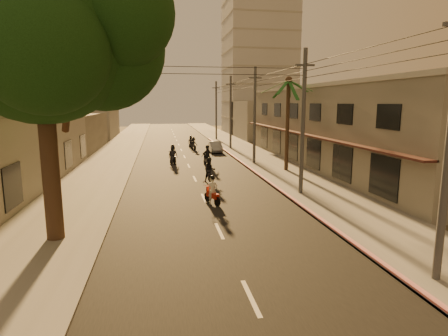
{
  "coord_description": "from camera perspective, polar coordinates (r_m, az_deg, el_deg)",
  "views": [
    {
      "loc": [
        -2.54,
        -14.06,
        5.77
      ],
      "look_at": [
        1.22,
        7.86,
        1.88
      ],
      "focal_mm": 30.0,
      "sensor_mm": 36.0,
      "label": 1
    }
  ],
  "objects": [
    {
      "name": "distant_tower",
      "position": [
        72.94,
        5.26,
        16.37
      ],
      "size": [
        12.1,
        12.1,
        28.0
      ],
      "color": "#B7B5B2",
      "rests_on": "ground"
    },
    {
      "name": "filler_right",
      "position": [
        61.39,
        5.95,
        7.3
      ],
      "size": [
        8.0,
        14.0,
        6.0
      ],
      "primitive_type": "cube",
      "color": "#9B978C",
      "rests_on": "ground"
    },
    {
      "name": "palm_tree",
      "position": [
        31.88,
        9.8,
        12.27
      ],
      "size": [
        5.0,
        5.0,
        8.2
      ],
      "color": "black",
      "rests_on": "ground"
    },
    {
      "name": "scooter_mid_a",
      "position": [
        27.4,
        -2.22,
        -0.45
      ],
      "size": [
        0.9,
        1.89,
        1.86
      ],
      "rotation": [
        0.0,
        0.0,
        -0.03
      ],
      "color": "black",
      "rests_on": "ground"
    },
    {
      "name": "broadleaf_tree",
      "position": [
        16.92,
        -24.85,
        18.25
      ],
      "size": [
        9.6,
        8.7,
        12.1
      ],
      "color": "black",
      "rests_on": "ground"
    },
    {
      "name": "curb_stripe",
      "position": [
        30.58,
        4.9,
        -0.79
      ],
      "size": [
        0.2,
        60.0,
        0.2
      ],
      "primitive_type": "cube",
      "color": "red",
      "rests_on": "ground"
    },
    {
      "name": "scooter_far_a",
      "position": [
        36.1,
        -7.8,
        1.99
      ],
      "size": [
        1.08,
        1.86,
        1.85
      ],
      "rotation": [
        0.0,
        0.0,
        0.21
      ],
      "color": "black",
      "rests_on": "ground"
    },
    {
      "name": "scooter_far_b",
      "position": [
        46.41,
        -4.66,
        3.67
      ],
      "size": [
        1.26,
        1.59,
        1.59
      ],
      "rotation": [
        0.0,
        0.0,
        0.26
      ],
      "color": "black",
      "rests_on": "ground"
    },
    {
      "name": "scooter_mid_b",
      "position": [
        34.01,
        -2.55,
        1.68
      ],
      "size": [
        1.24,
        2.0,
        1.99
      ],
      "rotation": [
        0.0,
        0.0,
        0.17
      ],
      "color": "black",
      "rests_on": "ground"
    },
    {
      "name": "utility_poles",
      "position": [
        35.17,
        4.74,
        11.15
      ],
      "size": [
        1.2,
        48.26,
        9.0
      ],
      "color": "#38383A",
      "rests_on": "ground"
    },
    {
      "name": "ground",
      "position": [
        15.41,
        0.48,
        -12.07
      ],
      "size": [
        160.0,
        160.0,
        0.0
      ],
      "primitive_type": "plane",
      "color": "#383023",
      "rests_on": "ground"
    },
    {
      "name": "filler_left_far",
      "position": [
        67.08,
        -19.74,
        7.42
      ],
      "size": [
        8.0,
        14.0,
        7.0
      ],
      "primitive_type": "cube",
      "color": "#9B978C",
      "rests_on": "ground"
    },
    {
      "name": "filler_left_near",
      "position": [
        49.53,
        -23.18,
        5.0
      ],
      "size": [
        8.0,
        14.0,
        4.4
      ],
      "primitive_type": "cube",
      "color": "#9B978C",
      "rests_on": "ground"
    },
    {
      "name": "scooter_far_c",
      "position": [
        48.91,
        -5.09,
        3.95
      ],
      "size": [
        0.74,
        1.6,
        1.57
      ],
      "rotation": [
        0.0,
        0.0,
        -0.01
      ],
      "color": "black",
      "rests_on": "ground"
    },
    {
      "name": "sidewalk_left",
      "position": [
        34.89,
        -17.78,
        0.03
      ],
      "size": [
        5.0,
        140.0,
        0.12
      ],
      "primitive_type": "cube",
      "color": "slate",
      "rests_on": "ground"
    },
    {
      "name": "sidewalk_right",
      "position": [
        35.96,
        6.6,
        0.73
      ],
      "size": [
        5.0,
        140.0,
        0.12
      ],
      "primitive_type": "cube",
      "color": "slate",
      "rests_on": "ground"
    },
    {
      "name": "shophouse_row",
      "position": [
        36.12,
        17.56,
        6.11
      ],
      "size": [
        8.8,
        34.2,
        7.3
      ],
      "color": "gray",
      "rests_on": "ground"
    },
    {
      "name": "scooter_red",
      "position": [
        21.52,
        -1.75,
        -3.54
      ],
      "size": [
        0.95,
        1.64,
        1.7
      ],
      "rotation": [
        0.0,
        0.0,
        0.38
      ],
      "color": "black",
      "rests_on": "ground"
    },
    {
      "name": "road",
      "position": [
        34.64,
        -5.4,
        0.31
      ],
      "size": [
        10.0,
        140.0,
        0.02
      ],
      "primitive_type": "cube",
      "color": "black",
      "rests_on": "ground"
    },
    {
      "name": "parked_car",
      "position": [
        44.21,
        -1.34,
        3.25
      ],
      "size": [
        1.52,
        3.89,
        1.26
      ],
      "primitive_type": "imported",
      "rotation": [
        0.0,
        0.0,
        -0.02
      ],
      "color": "gray",
      "rests_on": "ground"
    }
  ]
}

